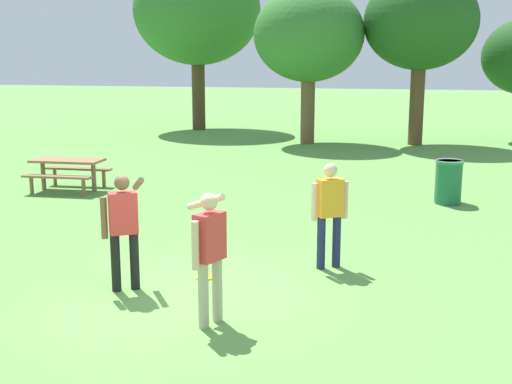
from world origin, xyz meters
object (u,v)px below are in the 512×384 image
(frisbee, at_px, (204,278))
(tree_tall_left, at_px, (197,11))
(picnic_table_near, at_px, (68,168))
(tree_broad_center, at_px, (309,35))
(person_bystander, at_px, (209,248))
(trash_can_beside_table, at_px, (449,182))
(tree_far_right, at_px, (421,22))
(person_catcher, at_px, (330,208))
(trash_can_further_along, at_px, (448,181))
(person_thrower, at_px, (123,223))

(frisbee, height_order, tree_tall_left, tree_tall_left)
(frisbee, height_order, picnic_table_near, picnic_table_near)
(picnic_table_near, xyz_separation_m, tree_broad_center, (4.26, 10.16, 3.40))
(person_bystander, xyz_separation_m, trash_can_beside_table, (3.13, 7.67, -0.48))
(person_bystander, height_order, picnic_table_near, person_bystander)
(picnic_table_near, height_order, tree_far_right, tree_far_right)
(picnic_table_near, xyz_separation_m, tree_far_right, (8.21, 10.76, 3.85))
(person_catcher, relative_size, tree_tall_left, 0.22)
(person_bystander, bearing_deg, trash_can_further_along, 68.31)
(tree_tall_left, bearing_deg, person_thrower, -74.48)
(person_thrower, distance_m, tree_broad_center, 16.60)
(frisbee, height_order, trash_can_beside_table, trash_can_beside_table)
(trash_can_further_along, distance_m, tree_tall_left, 17.12)
(tree_broad_center, bearing_deg, person_thrower, -89.80)
(person_thrower, distance_m, picnic_table_near, 7.53)
(person_thrower, relative_size, frisbee, 6.46)
(person_catcher, bearing_deg, tree_broad_center, 100.41)
(picnic_table_near, distance_m, trash_can_beside_table, 8.98)
(tree_tall_left, bearing_deg, person_catcher, -65.91)
(tree_far_right, bearing_deg, trash_can_beside_table, -85.77)
(person_thrower, distance_m, tree_far_right, 17.71)
(person_thrower, distance_m, trash_can_further_along, 8.38)
(person_thrower, xyz_separation_m, person_bystander, (1.51, -0.88, 0.00))
(person_bystander, relative_size, tree_broad_center, 0.29)
(person_catcher, distance_m, person_bystander, 2.77)
(person_bystander, distance_m, frisbee, 1.94)
(trash_can_further_along, bearing_deg, person_thrower, -123.64)
(person_bystander, distance_m, trash_can_further_along, 8.46)
(person_catcher, xyz_separation_m, frisbee, (-1.72, -0.94, -0.93))
(person_thrower, height_order, frisbee, person_thrower)
(tree_far_right, bearing_deg, tree_tall_left, 162.34)
(frisbee, bearing_deg, tree_broad_center, 93.59)
(person_thrower, distance_m, trash_can_beside_table, 8.24)
(frisbee, bearing_deg, picnic_table_near, 133.81)
(frisbee, xyz_separation_m, tree_tall_left, (-6.46, 19.22, 5.13))
(person_bystander, distance_m, trash_can_beside_table, 8.30)
(trash_can_beside_table, xyz_separation_m, tree_far_right, (-0.75, 10.14, 3.93))
(frisbee, relative_size, tree_broad_center, 0.04)
(picnic_table_near, relative_size, tree_tall_left, 0.24)
(frisbee, xyz_separation_m, trash_can_further_along, (3.71, 6.26, 0.47))
(trash_can_beside_table, bearing_deg, frisbee, -121.46)
(trash_can_beside_table, relative_size, tree_far_right, 0.16)
(person_bystander, xyz_separation_m, tree_tall_left, (-7.05, 20.81, 4.18))
(frisbee, distance_m, picnic_table_near, 7.59)
(person_catcher, height_order, frisbee, person_catcher)
(person_bystander, xyz_separation_m, tree_far_right, (2.38, 17.81, 3.45))
(person_catcher, bearing_deg, tree_tall_left, 114.09)
(frisbee, xyz_separation_m, tree_broad_center, (-0.98, 15.62, 3.95))
(tree_far_right, bearing_deg, picnic_table_near, -127.34)
(frisbee, bearing_deg, person_thrower, -142.62)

